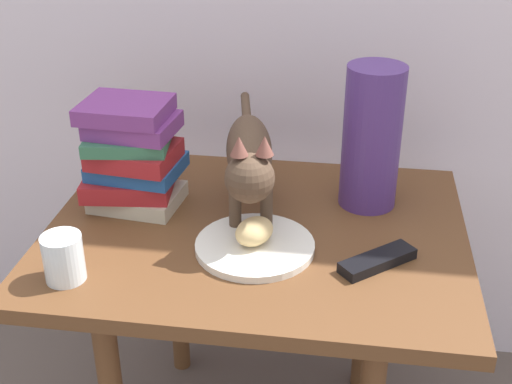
% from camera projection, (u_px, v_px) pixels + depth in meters
% --- Properties ---
extents(side_table, '(0.81, 0.63, 0.59)m').
position_uv_depth(side_table, '(256.00, 262.00, 1.37)').
color(side_table, brown).
rests_on(side_table, ground).
extents(plate, '(0.22, 0.22, 0.01)m').
position_uv_depth(plate, '(255.00, 246.00, 1.27)').
color(plate, silver).
rests_on(plate, side_table).
extents(bread_roll, '(0.09, 0.10, 0.05)m').
position_uv_depth(bread_roll, '(254.00, 231.00, 1.25)').
color(bread_roll, '#E0BC7A').
rests_on(bread_roll, plate).
extents(cat, '(0.14, 0.47, 0.23)m').
position_uv_depth(cat, '(250.00, 157.00, 1.31)').
color(cat, '#4C3828').
rests_on(cat, side_table).
extents(book_stack, '(0.21, 0.17, 0.22)m').
position_uv_depth(book_stack, '(132.00, 156.00, 1.37)').
color(book_stack, '#BCB299').
rests_on(book_stack, side_table).
extents(green_vase, '(0.12, 0.12, 0.29)m').
position_uv_depth(green_vase, '(372.00, 138.00, 1.36)').
color(green_vase, '#4C2D72').
rests_on(green_vase, side_table).
extents(candle_jar, '(0.07, 0.07, 0.08)m').
position_uv_depth(candle_jar, '(64.00, 260.00, 1.17)').
color(candle_jar, silver).
rests_on(candle_jar, side_table).
extents(tv_remote, '(0.14, 0.13, 0.02)m').
position_uv_depth(tv_remote, '(378.00, 261.00, 1.22)').
color(tv_remote, black).
rests_on(tv_remote, side_table).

